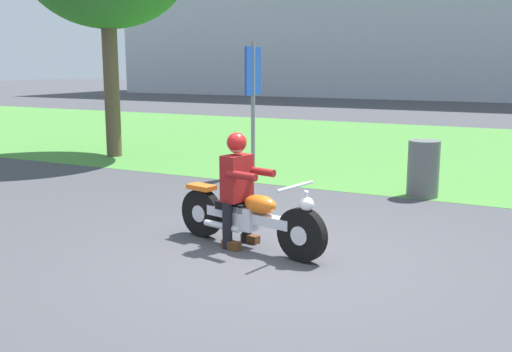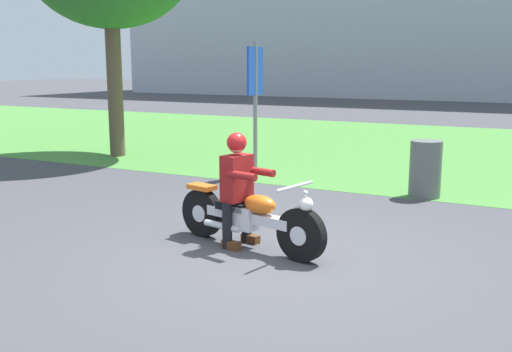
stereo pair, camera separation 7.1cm
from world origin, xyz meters
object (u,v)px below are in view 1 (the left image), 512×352
object	(u,v)px
trash_can	(423,169)
motorcycle_lead	(249,217)
sign_banner	(253,88)
rider_lead	(238,181)

from	to	relation	value
trash_can	motorcycle_lead	bearing A→B (deg)	-108.75
motorcycle_lead	sign_banner	bearing A→B (deg)	128.79
rider_lead	trash_can	size ratio (longest dim) A/B	1.47
motorcycle_lead	rider_lead	distance (m)	0.46
rider_lead	trash_can	bearing A→B (deg)	81.19
trash_can	sign_banner	world-z (taller)	sign_banner
rider_lead	sign_banner	xyz separation A→B (m)	(-1.85, 4.02, 0.91)
motorcycle_lead	trash_can	distance (m)	4.01
rider_lead	trash_can	xyz separation A→B (m)	(1.45, 3.76, -0.34)
sign_banner	trash_can	bearing A→B (deg)	-4.43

